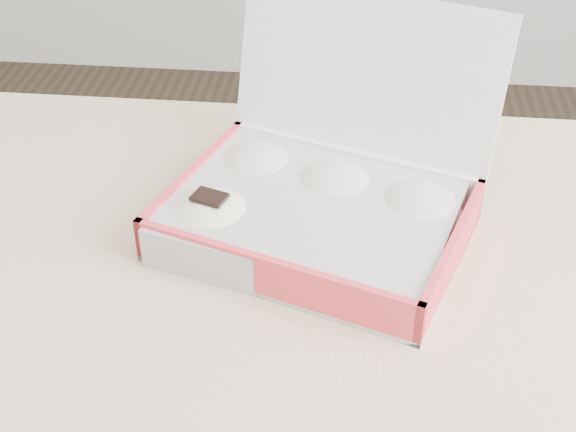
# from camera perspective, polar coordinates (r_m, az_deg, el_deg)

# --- Properties ---
(table) EXTENTS (1.20, 0.80, 0.75)m
(table) POSITION_cam_1_polar(r_m,az_deg,el_deg) (0.72, 8.26, -13.96)
(table) COLOR #CFAE88
(table) RESTS_ON ground
(donut_box) EXTENTS (0.33, 0.32, 0.20)m
(donut_box) POSITION_cam_1_polar(r_m,az_deg,el_deg) (0.76, 2.26, 1.02)
(donut_box) COLOR white
(donut_box) RESTS_ON table
(newspapers) EXTENTS (0.30, 0.27, 0.04)m
(newspapers) POSITION_cam_1_polar(r_m,az_deg,el_deg) (0.76, 1.86, -0.12)
(newspapers) COLOR silver
(newspapers) RESTS_ON table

